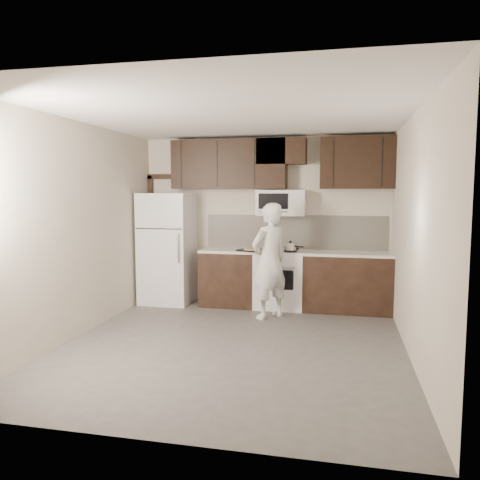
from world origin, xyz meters
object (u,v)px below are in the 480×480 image
(stove, at_px, (280,279))
(microwave, at_px, (281,203))
(person, at_px, (269,261))
(refrigerator, at_px, (167,248))

(stove, bearing_deg, microwave, 90.10)
(stove, height_order, person, person)
(stove, xyz_separation_m, refrigerator, (-1.85, -0.05, 0.44))
(stove, bearing_deg, refrigerator, -178.49)
(microwave, distance_m, refrigerator, 2.00)
(stove, xyz_separation_m, person, (-0.06, -0.66, 0.37))
(person, bearing_deg, microwave, -143.21)
(refrigerator, height_order, person, refrigerator)
(stove, relative_size, refrigerator, 0.52)
(microwave, height_order, refrigerator, microwave)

